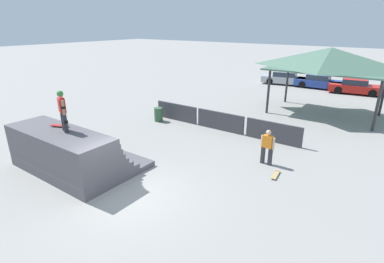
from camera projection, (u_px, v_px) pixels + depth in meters
ground_plane at (127, 196)px, 10.65m from camera, size 160.00×160.00×0.00m
quarter_pipe_ramp at (69, 153)px, 12.23m from camera, size 5.11×3.52×1.81m
skater_on_deck at (62, 108)px, 11.35m from camera, size 0.69×0.39×1.60m
skateboard_on_deck at (60, 126)px, 12.11m from camera, size 0.80×0.47×0.09m
bystander_walking at (267, 145)px, 12.76m from camera, size 0.63×0.23×1.57m
skateboard_on_ground at (276, 174)px, 12.03m from camera, size 0.30×0.83×0.09m
barrier_fence at (220, 121)px, 17.02m from camera, size 9.26×0.12×1.05m
pavilion_shelter at (330, 60)px, 18.92m from camera, size 7.44×4.32×4.35m
trash_bin at (158, 114)px, 18.61m from camera, size 0.52×0.52×0.85m
parked_car_silver at (286, 78)px, 29.70m from camera, size 4.75×2.37×1.27m
parked_car_blue at (319, 82)px, 27.97m from camera, size 4.21×1.77×1.27m
parked_car_red at (355, 87)px, 25.74m from camera, size 4.42×2.18×1.27m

